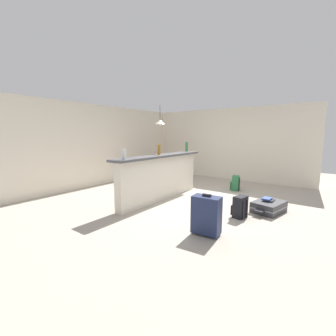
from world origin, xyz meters
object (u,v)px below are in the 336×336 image
at_px(dining_chair_near_partition, 174,169).
at_px(backpack_black, 240,207).
at_px(bottle_amber, 159,150).
at_px(backpack_green, 235,183).
at_px(bottle_green, 187,147).
at_px(dining_table, 160,164).
at_px(dining_chair_far_side, 149,166).
at_px(pendant_lamp, 160,122).
at_px(suitcase_upright_navy, 206,215).
at_px(bottle_clear, 124,154).
at_px(suitcase_flat_charcoal, 269,207).
at_px(book_stack, 268,199).

relative_size(dining_chair_near_partition, backpack_black, 2.21).
bearing_deg(bottle_amber, dining_chair_near_partition, 20.96).
bearing_deg(backpack_green, backpack_black, -157.85).
bearing_deg(dining_chair_near_partition, bottle_green, -105.57).
height_order(dining_table, dining_chair_far_side, dining_chair_far_side).
height_order(dining_table, pendant_lamp, pendant_lamp).
xyz_separation_m(dining_table, dining_chair_far_side, (0.02, 0.49, -0.13)).
distance_m(backpack_black, suitcase_upright_navy, 1.10).
xyz_separation_m(dining_chair_far_side, pendant_lamp, (0.03, -0.47, 1.47)).
height_order(dining_chair_near_partition, suitcase_upright_navy, dining_chair_near_partition).
relative_size(bottle_clear, bottle_green, 0.81).
relative_size(suitcase_flat_charcoal, book_stack, 3.63).
bearing_deg(bottle_green, suitcase_flat_charcoal, -106.14).
height_order(bottle_clear, dining_chair_near_partition, bottle_clear).
bearing_deg(bottle_green, book_stack, -105.57).
xyz_separation_m(bottle_clear, bottle_amber, (1.25, 0.13, 0.01)).
xyz_separation_m(bottle_green, dining_chair_far_side, (0.16, 1.60, -0.72)).
relative_size(dining_chair_near_partition, book_stack, 3.84).
height_order(suitcase_flat_charcoal, backpack_green, backpack_green).
relative_size(bottle_amber, dining_chair_far_side, 0.27).
height_order(backpack_black, book_stack, backpack_black).
relative_size(dining_chair_near_partition, suitcase_upright_navy, 1.39).
bearing_deg(suitcase_upright_navy, dining_chair_near_partition, 43.03).
relative_size(dining_table, pendant_lamp, 1.74).
bearing_deg(book_stack, dining_chair_far_side, 78.23).
relative_size(bottle_amber, dining_chair_near_partition, 0.27).
bearing_deg(bottle_green, dining_chair_near_partition, 74.43).
bearing_deg(pendant_lamp, suitcase_upright_navy, -131.22).
xyz_separation_m(bottle_clear, backpack_black, (1.18, -1.91, -1.01)).
distance_m(bottle_clear, suitcase_upright_navy, 1.95).
bearing_deg(suitcase_flat_charcoal, pendant_lamp, 75.83).
bearing_deg(suitcase_flat_charcoal, dining_chair_near_partition, 73.96).
bearing_deg(book_stack, suitcase_flat_charcoal, -142.47).
height_order(bottle_clear, bottle_green, bottle_green).
bearing_deg(dining_chair_far_side, book_stack, -101.77).
distance_m(bottle_clear, bottle_green, 2.56).
height_order(pendant_lamp, book_stack, pendant_lamp).
xyz_separation_m(bottle_amber, book_stack, (0.63, -2.40, -0.97)).
height_order(dining_chair_far_side, suitcase_upright_navy, dining_chair_far_side).
distance_m(bottle_green, pendant_lamp, 1.36).
height_order(bottle_green, backpack_green, bottle_green).
xyz_separation_m(dining_table, dining_chair_near_partition, (0.00, -0.57, -0.13)).
bearing_deg(dining_chair_far_side, dining_table, -91.85).
bearing_deg(pendant_lamp, book_stack, -103.76).
bearing_deg(bottle_green, bottle_clear, -176.55).
bearing_deg(backpack_black, suitcase_upright_navy, 170.93).
distance_m(bottle_amber, bottle_green, 1.30).
xyz_separation_m(dining_table, backpack_black, (-1.52, -3.17, -0.44)).
height_order(bottle_amber, backpack_black, bottle_amber).
bearing_deg(suitcase_flat_charcoal, bottle_clear, 128.94).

